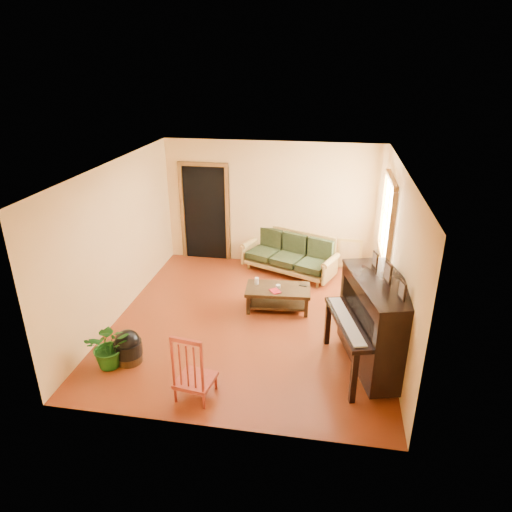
% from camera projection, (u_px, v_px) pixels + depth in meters
% --- Properties ---
extents(floor, '(5.00, 5.00, 0.00)m').
position_uv_depth(floor, '(251.00, 320.00, 7.74)').
color(floor, '#5D1F0C').
rests_on(floor, ground).
extents(doorway, '(1.08, 0.16, 2.05)m').
position_uv_depth(doorway, '(205.00, 213.00, 9.81)').
color(doorway, black).
rests_on(doorway, floor).
extents(window, '(0.12, 1.36, 1.46)m').
position_uv_depth(window, '(388.00, 219.00, 7.99)').
color(window, white).
rests_on(window, right_wall).
extents(sofa, '(2.09, 1.49, 0.83)m').
position_uv_depth(sofa, '(289.00, 254.00, 9.31)').
color(sofa, olive).
rests_on(sofa, floor).
extents(coffee_table, '(1.16, 0.69, 0.41)m').
position_uv_depth(coffee_table, '(278.00, 298.00, 8.02)').
color(coffee_table, black).
rests_on(coffee_table, floor).
extents(armchair, '(0.89, 0.93, 0.81)m').
position_uv_depth(armchair, '(363.00, 288.00, 7.95)').
color(armchair, olive).
rests_on(armchair, floor).
extents(piano, '(1.30, 1.74, 1.37)m').
position_uv_depth(piano, '(377.00, 326.00, 6.27)').
color(piano, black).
rests_on(piano, floor).
extents(footstool, '(0.50, 0.50, 0.38)m').
position_uv_depth(footstool, '(128.00, 350.00, 6.61)').
color(footstool, black).
rests_on(footstool, floor).
extents(red_chair, '(0.53, 0.57, 0.99)m').
position_uv_depth(red_chair, '(195.00, 364.00, 5.81)').
color(red_chair, maroon).
rests_on(red_chair, floor).
extents(leaning_frame, '(0.51, 0.16, 0.67)m').
position_uv_depth(leaning_frame, '(349.00, 254.00, 9.54)').
color(leaning_frame, '#B1893B').
rests_on(leaning_frame, floor).
extents(ceramic_crock, '(0.26, 0.26, 0.26)m').
position_uv_depth(ceramic_crock, '(371.00, 267.00, 9.40)').
color(ceramic_crock, '#3550A1').
rests_on(ceramic_crock, floor).
extents(potted_plant, '(0.75, 0.70, 0.69)m').
position_uv_depth(potted_plant, '(110.00, 345.00, 6.45)').
color(potted_plant, '#1B5E1A').
rests_on(potted_plant, floor).
extents(book, '(0.24, 0.25, 0.02)m').
position_uv_depth(book, '(271.00, 292.00, 7.78)').
color(book, '#A6161D').
rests_on(book, coffee_table).
extents(candle, '(0.09, 0.09, 0.12)m').
position_uv_depth(candle, '(257.00, 281.00, 8.06)').
color(candle, white).
rests_on(candle, coffee_table).
extents(glass_jar, '(0.10, 0.10, 0.05)m').
position_uv_depth(glass_jar, '(278.00, 286.00, 7.94)').
color(glass_jar, white).
rests_on(glass_jar, coffee_table).
extents(remote, '(0.14, 0.06, 0.01)m').
position_uv_depth(remote, '(303.00, 286.00, 8.00)').
color(remote, black).
rests_on(remote, coffee_table).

